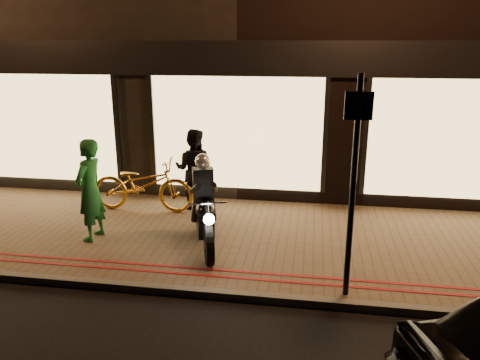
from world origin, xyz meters
name	(u,v)px	position (x,y,z in m)	size (l,w,h in m)	color
ground	(191,298)	(0.00, 0.00, 0.00)	(90.00, 90.00, 0.00)	black
sidewalk	(219,238)	(0.00, 2.00, 0.06)	(50.00, 4.00, 0.12)	brown
kerb_stone	(192,292)	(0.00, 0.05, 0.06)	(50.00, 0.14, 0.12)	#59544C
red_kerb_lines	(200,272)	(0.00, 0.55, 0.12)	(50.00, 0.26, 0.01)	maroon
building_row	(264,15)	(0.00, 8.99, 4.25)	(48.00, 10.11, 8.50)	black
motorcycle	(205,212)	(-0.14, 1.50, 0.73)	(0.81, 1.88, 1.59)	black
sign_post	(354,178)	(2.15, 0.25, 1.80)	(0.35, 0.08, 3.00)	black
bicycle_gold	(143,185)	(-1.79, 3.02, 0.67)	(0.74, 2.11, 1.11)	orange
person_green	(90,190)	(-2.17, 1.50, 1.02)	(0.65, 0.43, 1.79)	#1E702E
person_dark	(194,169)	(-0.79, 3.34, 0.96)	(0.81, 0.63, 1.68)	black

